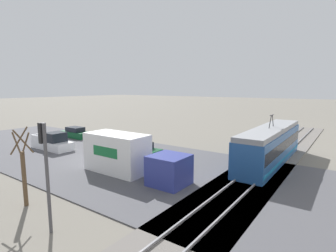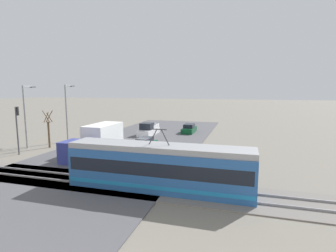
{
  "view_description": "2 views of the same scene",
  "coord_description": "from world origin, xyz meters",
  "px_view_note": "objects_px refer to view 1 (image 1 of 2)",
  "views": [
    {
      "loc": [
        16.89,
        20.26,
        6.89
      ],
      "look_at": [
        -4.86,
        4.84,
        2.95
      ],
      "focal_mm": 28.0,
      "sensor_mm": 36.0,
      "label": 1
    },
    {
      "loc": [
        -13.24,
        31.57,
        7.21
      ],
      "look_at": [
        -5.6,
        5.28,
        3.34
      ],
      "focal_mm": 28.0,
      "sensor_mm": 36.0,
      "label": 2
    }
  ],
  "objects_px": {
    "box_truck": "(128,156)",
    "sedan_car_1": "(75,133)",
    "pickup_truck": "(53,143)",
    "sedan_car_0": "(140,150)",
    "light_rail_tram": "(270,145)",
    "street_tree": "(24,171)",
    "traffic_light_pole": "(46,163)"
  },
  "relations": [
    {
      "from": "box_truck",
      "to": "sedan_car_1",
      "type": "xyz_separation_m",
      "value": [
        -7.01,
        -16.76,
        -0.85
      ]
    },
    {
      "from": "pickup_truck",
      "to": "sedan_car_0",
      "type": "relative_size",
      "value": 1.23
    },
    {
      "from": "box_truck",
      "to": "sedan_car_0",
      "type": "distance_m",
      "value": 5.43
    },
    {
      "from": "light_rail_tram",
      "to": "sedan_car_1",
      "type": "distance_m",
      "value": 25.17
    },
    {
      "from": "box_truck",
      "to": "street_tree",
      "type": "distance_m",
      "value": 7.57
    },
    {
      "from": "pickup_truck",
      "to": "box_truck",
      "type": "bearing_deg",
      "value": 84.32
    },
    {
      "from": "light_rail_tram",
      "to": "traffic_light_pole",
      "type": "xyz_separation_m",
      "value": [
        18.19,
        -5.5,
        1.78
      ]
    },
    {
      "from": "street_tree",
      "to": "pickup_truck",
      "type": "bearing_deg",
      "value": -126.79
    },
    {
      "from": "sedan_car_1",
      "to": "traffic_light_pole",
      "type": "height_order",
      "value": "traffic_light_pole"
    },
    {
      "from": "sedan_car_1",
      "to": "box_truck",
      "type": "bearing_deg",
      "value": -112.7
    },
    {
      "from": "sedan_car_0",
      "to": "traffic_light_pole",
      "type": "bearing_deg",
      "value": -156.71
    },
    {
      "from": "sedan_car_0",
      "to": "traffic_light_pole",
      "type": "xyz_separation_m",
      "value": [
        12.82,
        5.52,
        2.74
      ]
    },
    {
      "from": "light_rail_tram",
      "to": "street_tree",
      "type": "xyz_separation_m",
      "value": [
        17.42,
        -9.32,
        0.46
      ]
    },
    {
      "from": "pickup_truck",
      "to": "traffic_light_pole",
      "type": "bearing_deg",
      "value": 58.48
    },
    {
      "from": "pickup_truck",
      "to": "sedan_car_1",
      "type": "height_order",
      "value": "pickup_truck"
    },
    {
      "from": "box_truck",
      "to": "pickup_truck",
      "type": "bearing_deg",
      "value": -95.68
    },
    {
      "from": "box_truck",
      "to": "pickup_truck",
      "type": "xyz_separation_m",
      "value": [
        -1.27,
        -12.78,
        -0.7
      ]
    },
    {
      "from": "pickup_truck",
      "to": "traffic_light_pole",
      "type": "xyz_separation_m",
      "value": [
        9.51,
        15.51,
        2.61
      ]
    },
    {
      "from": "box_truck",
      "to": "sedan_car_0",
      "type": "xyz_separation_m",
      "value": [
        -4.58,
        -2.8,
        -0.83
      ]
    },
    {
      "from": "traffic_light_pole",
      "to": "light_rail_tram",
      "type": "bearing_deg",
      "value": 163.18
    },
    {
      "from": "sedan_car_0",
      "to": "traffic_light_pole",
      "type": "relative_size",
      "value": 0.83
    },
    {
      "from": "box_truck",
      "to": "street_tree",
      "type": "bearing_deg",
      "value": -8.39
    },
    {
      "from": "sedan_car_1",
      "to": "street_tree",
      "type": "distance_m",
      "value": 21.37
    },
    {
      "from": "light_rail_tram",
      "to": "sedan_car_1",
      "type": "height_order",
      "value": "light_rail_tram"
    },
    {
      "from": "sedan_car_0",
      "to": "sedan_car_1",
      "type": "distance_m",
      "value": 14.17
    },
    {
      "from": "sedan_car_1",
      "to": "traffic_light_pole",
      "type": "distance_m",
      "value": 24.89
    },
    {
      "from": "light_rail_tram",
      "to": "sedan_car_1",
      "type": "bearing_deg",
      "value": -83.28
    },
    {
      "from": "box_truck",
      "to": "pickup_truck",
      "type": "relative_size",
      "value": 1.69
    },
    {
      "from": "pickup_truck",
      "to": "traffic_light_pole",
      "type": "distance_m",
      "value": 18.38
    },
    {
      "from": "pickup_truck",
      "to": "street_tree",
      "type": "xyz_separation_m",
      "value": [
        8.74,
        11.68,
        1.29
      ]
    },
    {
      "from": "sedan_car_1",
      "to": "traffic_light_pole",
      "type": "bearing_deg",
      "value": -128.05
    },
    {
      "from": "box_truck",
      "to": "street_tree",
      "type": "xyz_separation_m",
      "value": [
        7.47,
        -1.1,
        0.59
      ]
    }
  ]
}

